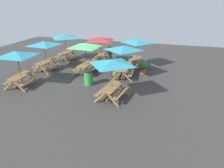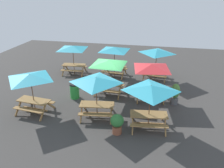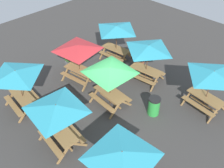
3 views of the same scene
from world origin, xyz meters
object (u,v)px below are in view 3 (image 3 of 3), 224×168
picnic_table_0 (213,77)px  picnic_table_5 (122,157)px  picnic_table_2 (116,31)px  picnic_table_6 (17,76)px  potted_plant_0 (142,55)px  picnic_table_7 (148,50)px  potted_plant_1 (68,58)px  picnic_table_4 (57,111)px  picnic_table_3 (78,50)px  picnic_table_1 (110,73)px  trash_bin_green (154,106)px

picnic_table_0 → picnic_table_5: same height
picnic_table_2 → picnic_table_6: 6.44m
potted_plant_0 → picnic_table_7: bearing=137.2°
picnic_table_2 → potted_plant_1: (1.39, 2.73, -1.29)m
picnic_table_4 → picnic_table_7: bearing=-82.2°
picnic_table_4 → picnic_table_3: bearing=-44.2°
potted_plant_1 → picnic_table_6: bearing=108.6°
picnic_table_3 → picnic_table_5: 6.91m
picnic_table_5 → potted_plant_1: bearing=-28.7°
picnic_table_5 → picnic_table_6: bearing=-2.1°
picnic_table_5 → picnic_table_1: bearing=-44.2°
picnic_table_2 → picnic_table_4: bearing=107.8°
picnic_table_4 → trash_bin_green: (-1.70, -4.21, -1.49)m
trash_bin_green → picnic_table_1: bearing=27.2°
picnic_table_2 → picnic_table_6: same height
picnic_table_0 → potted_plant_1: 8.17m
picnic_table_4 → picnic_table_5: 3.25m
picnic_table_5 → potted_plant_1: picnic_table_5 is taller
picnic_table_5 → potted_plant_1: 8.48m
picnic_table_2 → trash_bin_green: size_ratio=2.38×
picnic_table_2 → picnic_table_4: same height
picnic_table_7 → potted_plant_0: size_ratio=2.31×
picnic_table_3 → picnic_table_0: bearing=-163.3°
picnic_table_5 → potted_plant_0: size_ratio=2.79×
picnic_table_4 → picnic_table_5: (-3.24, -0.25, 0.00)m
picnic_table_7 → picnic_table_6: bearing=56.5°
trash_bin_green → potted_plant_0: potted_plant_0 is taller
picnic_table_0 → picnic_table_6: bearing=50.6°
picnic_table_2 → picnic_table_5: size_ratio=0.83×
trash_bin_green → picnic_table_0: bearing=-126.6°
picnic_table_3 → trash_bin_green: picnic_table_3 is taller
picnic_table_1 → picnic_table_5: bearing=143.1°
picnic_table_0 → picnic_table_6: (6.39, 6.30, 0.00)m
picnic_table_1 → picnic_table_5: (-3.51, 2.95, 0.00)m
picnic_table_3 → picnic_table_4: same height
picnic_table_4 → potted_plant_0: 7.55m
potted_plant_0 → potted_plant_1: (2.82, 3.53, 0.11)m
picnic_table_3 → trash_bin_green: size_ratio=2.85×
picnic_table_0 → picnic_table_4: 7.09m
picnic_table_2 → picnic_table_5: bearing=128.0°
picnic_table_5 → trash_bin_green: picnic_table_5 is taller
picnic_table_3 → picnic_table_6: same height
picnic_table_5 → picnic_table_7: same height
trash_bin_green → potted_plant_0: bearing=-42.9°
picnic_table_5 → potted_plant_0: bearing=-59.7°
picnic_table_4 → trash_bin_green: 4.78m
picnic_table_0 → picnic_table_1: same height
trash_bin_green → potted_plant_1: (6.09, 0.50, 0.20)m
picnic_table_3 → picnic_table_6: (0.23, 3.40, 0.00)m
picnic_table_3 → trash_bin_green: (-4.61, -0.80, -1.49)m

